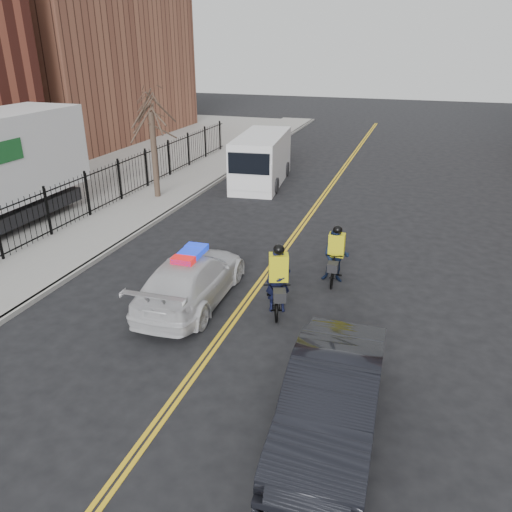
{
  "coord_description": "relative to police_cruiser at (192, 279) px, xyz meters",
  "views": [
    {
      "loc": [
        4.41,
        -10.81,
        7.15
      ],
      "look_at": [
        0.14,
        2.0,
        1.3
      ],
      "focal_mm": 35.0,
      "sensor_mm": 36.0,
      "label": 1
    }
  ],
  "objects": [
    {
      "name": "dark_sedan",
      "position": [
        4.9,
        -4.12,
        0.08
      ],
      "size": [
        1.86,
        4.97,
        1.62
      ],
      "primitive_type": "imported",
      "rotation": [
        0.0,
        0.0,
        0.03
      ],
      "color": "black",
      "rests_on": "ground"
    },
    {
      "name": "curb",
      "position": [
        -4.46,
        6.95,
        -0.66
      ],
      "size": [
        0.2,
        60.0,
        0.15
      ],
      "primitive_type": "cube",
      "color": "gray",
      "rests_on": "ground"
    },
    {
      "name": "ground",
      "position": [
        1.54,
        -1.05,
        -0.73
      ],
      "size": [
        120.0,
        120.0,
        0.0
      ],
      "primitive_type": "plane",
      "color": "black",
      "rests_on": "ground"
    },
    {
      "name": "center_line_left",
      "position": [
        1.46,
        6.95,
        -0.73
      ],
      "size": [
        0.1,
        60.0,
        0.01
      ],
      "primitive_type": "cube",
      "color": "gold",
      "rests_on": "ground"
    },
    {
      "name": "police_cruiser",
      "position": [
        0.0,
        0.0,
        0.0
      ],
      "size": [
        2.21,
        5.07,
        1.61
      ],
      "rotation": [
        0.0,
        0.0,
        3.18
      ],
      "color": "silver",
      "rests_on": "ground"
    },
    {
      "name": "warehouse_far",
      "position": [
        -21.46,
        22.95,
        6.27
      ],
      "size": [
        14.0,
        18.0,
        14.0
      ],
      "primitive_type": "cube",
      "color": "brown",
      "rests_on": "ground"
    },
    {
      "name": "cyclist_far",
      "position": [
        3.77,
        2.67,
        0.02
      ],
      "size": [
        0.88,
        1.9,
        1.9
      ],
      "rotation": [
        0.0,
        0.0,
        0.04
      ],
      "color": "black",
      "rests_on": "ground"
    },
    {
      "name": "cyclist_near",
      "position": [
        2.56,
        0.28,
        -0.02
      ],
      "size": [
        1.36,
        2.2,
        2.04
      ],
      "rotation": [
        0.0,
        0.0,
        0.33
      ],
      "color": "black",
      "rests_on": "ground"
    },
    {
      "name": "iron_fence",
      "position": [
        -7.46,
        6.95,
        0.27
      ],
      "size": [
        0.12,
        28.0,
        2.0
      ],
      "primitive_type": null,
      "color": "black",
      "rests_on": "ground"
    },
    {
      "name": "cargo_van",
      "position": [
        -2.16,
        13.27,
        0.53
      ],
      "size": [
        2.92,
        6.39,
        2.59
      ],
      "rotation": [
        0.0,
        0.0,
        0.11
      ],
      "color": "silver",
      "rests_on": "ground"
    },
    {
      "name": "street_tree",
      "position": [
        -6.06,
        8.95,
        2.8
      ],
      "size": [
        3.2,
        3.2,
        4.8
      ],
      "color": "#3B2C22",
      "rests_on": "sidewalk"
    },
    {
      "name": "sidewalk",
      "position": [
        -5.96,
        6.95,
        -0.66
      ],
      "size": [
        3.0,
        60.0,
        0.15
      ],
      "primitive_type": "cube",
      "color": "gray",
      "rests_on": "ground"
    },
    {
      "name": "center_line_right",
      "position": [
        1.62,
        6.95,
        -0.73
      ],
      "size": [
        0.1,
        60.0,
        0.01
      ],
      "primitive_type": "cube",
      "color": "gold",
      "rests_on": "ground"
    }
  ]
}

